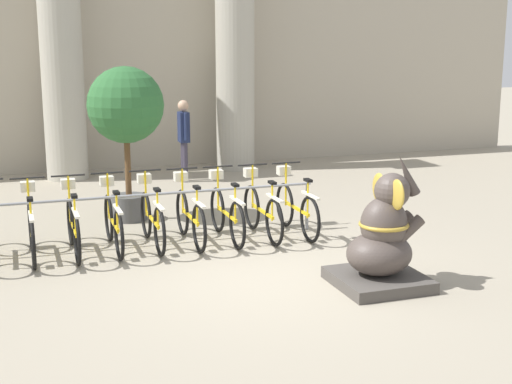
{
  "coord_description": "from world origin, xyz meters",
  "views": [
    {
      "loc": [
        -3.04,
        -8.2,
        2.97
      ],
      "look_at": [
        -0.03,
        0.5,
        1.0
      ],
      "focal_mm": 50.0,
      "sensor_mm": 36.0,
      "label": 1
    }
  ],
  "objects": [
    {
      "name": "ground_plane",
      "position": [
        0.0,
        0.0,
        0.0
      ],
      "size": [
        60.0,
        60.0,
        0.0
      ],
      "primitive_type": "plane",
      "color": "#9E937F"
    },
    {
      "name": "building_facade",
      "position": [
        0.0,
        8.6,
        3.0
      ],
      "size": [
        20.0,
        0.2,
        6.0
      ],
      "color": "#B2A893",
      "rests_on": "ground_plane"
    },
    {
      "name": "column_left",
      "position": [
        -1.92,
        7.6,
        2.62
      ],
      "size": [
        1.11,
        1.11,
        5.16
      ],
      "color": "#ADA899",
      "rests_on": "ground_plane"
    },
    {
      "name": "column_right",
      "position": [
        1.92,
        7.6,
        2.62
      ],
      "size": [
        1.11,
        1.11,
        5.16
      ],
      "color": "#ADA899",
      "rests_on": "ground_plane"
    },
    {
      "name": "bike_rack",
      "position": [
        -1.17,
        1.95,
        0.63
      ],
      "size": [
        5.11,
        0.05,
        0.77
      ],
      "color": "gray",
      "rests_on": "ground_plane"
    },
    {
      "name": "bicycle_1",
      "position": [
        -2.86,
        1.81,
        0.42
      ],
      "size": [
        0.48,
        1.74,
        1.06
      ],
      "color": "black",
      "rests_on": "ground_plane"
    },
    {
      "name": "bicycle_2",
      "position": [
        -2.3,
        1.81,
        0.42
      ],
      "size": [
        0.48,
        1.74,
        1.06
      ],
      "color": "black",
      "rests_on": "ground_plane"
    },
    {
      "name": "bicycle_3",
      "position": [
        -1.74,
        1.84,
        0.42
      ],
      "size": [
        0.48,
        1.74,
        1.06
      ],
      "color": "black",
      "rests_on": "ground_plane"
    },
    {
      "name": "bicycle_4",
      "position": [
        -1.17,
        1.85,
        0.42
      ],
      "size": [
        0.48,
        1.74,
        1.06
      ],
      "color": "black",
      "rests_on": "ground_plane"
    },
    {
      "name": "bicycle_5",
      "position": [
        -0.61,
        1.83,
        0.42
      ],
      "size": [
        0.48,
        1.74,
        1.06
      ],
      "color": "black",
      "rests_on": "ground_plane"
    },
    {
      "name": "bicycle_6",
      "position": [
        -0.04,
        1.82,
        0.42
      ],
      "size": [
        0.48,
        1.74,
        1.06
      ],
      "color": "black",
      "rests_on": "ground_plane"
    },
    {
      "name": "bicycle_7",
      "position": [
        0.52,
        1.81,
        0.42
      ],
      "size": [
        0.48,
        1.74,
        1.06
      ],
      "color": "black",
      "rests_on": "ground_plane"
    },
    {
      "name": "bicycle_8",
      "position": [
        1.08,
        1.8,
        0.42
      ],
      "size": [
        0.48,
        1.74,
        1.06
      ],
      "color": "black",
      "rests_on": "ground_plane"
    },
    {
      "name": "elephant_statue",
      "position": [
        1.16,
        -0.8,
        0.56
      ],
      "size": [
        1.07,
        1.07,
        1.65
      ],
      "color": "#4C4742",
      "rests_on": "ground_plane"
    },
    {
      "name": "person_pedestrian",
      "position": [
        0.42,
        6.48,
        1.05
      ],
      "size": [
        0.23,
        0.47,
        1.73
      ],
      "color": "#383342",
      "rests_on": "ground_plane"
    },
    {
      "name": "potted_tree",
      "position": [
        -1.24,
        3.5,
        1.81
      ],
      "size": [
        1.25,
        1.25,
        2.56
      ],
      "color": "#4C4C4C",
      "rests_on": "ground_plane"
    }
  ]
}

